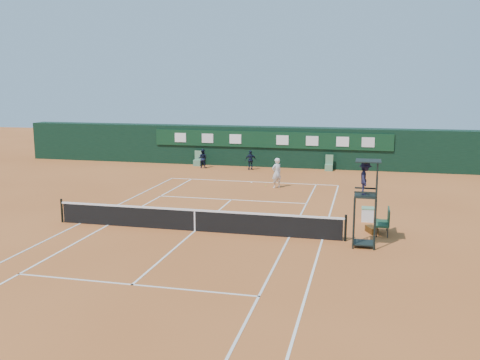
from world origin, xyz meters
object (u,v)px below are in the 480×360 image
umpire_chair (366,185)px  player (277,173)px  cooler (368,214)px  tennis_net (195,220)px  player_bench (385,220)px

umpire_chair → player: 12.19m
umpire_chair → cooler: bearing=87.8°
tennis_net → umpire_chair: bearing=-4.4°
umpire_chair → player_bench: (0.86, 1.99, -1.86)m
umpire_chair → player_bench: size_ratio=2.85×
cooler → tennis_net: bearing=-154.5°
umpire_chair → cooler: (0.15, 4.01, -2.13)m
tennis_net → player_bench: size_ratio=10.75×
tennis_net → player: player is taller
umpire_chair → cooler: 4.55m
player_bench → cooler: player_bench is taller
player_bench → cooler: bearing=109.3°
cooler → player: 8.77m
player_bench → player: (-6.14, 8.89, 0.32)m
tennis_net → player_bench: 8.11m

